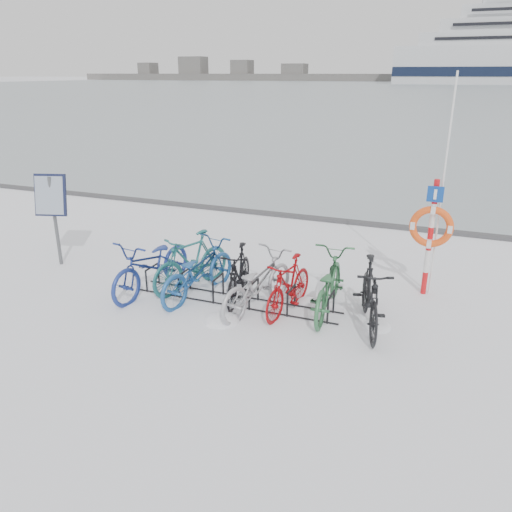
% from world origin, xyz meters
% --- Properties ---
extents(ground, '(900.00, 900.00, 0.00)m').
position_xyz_m(ground, '(0.00, 0.00, 0.00)').
color(ground, white).
rests_on(ground, ground).
extents(ice_sheet, '(400.00, 298.00, 0.02)m').
position_xyz_m(ice_sheet, '(0.00, 155.00, 0.01)').
color(ice_sheet, '#96A3A9').
rests_on(ice_sheet, ground).
extents(quay_edge, '(400.00, 0.25, 0.10)m').
position_xyz_m(quay_edge, '(0.00, 5.90, 0.05)').
color(quay_edge, '#3F3F42').
rests_on(quay_edge, ground).
extents(bike_rack, '(4.00, 0.48, 0.46)m').
position_xyz_m(bike_rack, '(0.00, 0.00, 0.18)').
color(bike_rack, black).
rests_on(bike_rack, ground).
extents(info_board, '(0.72, 0.44, 2.03)m').
position_xyz_m(info_board, '(-4.44, 0.34, 1.46)').
color(info_board, '#595B5E').
rests_on(info_board, ground).
extents(lifebuoy_station, '(0.78, 0.22, 4.07)m').
position_xyz_m(lifebuoy_station, '(3.24, 1.62, 1.37)').
color(lifebuoy_station, red).
rests_on(lifebuoy_station, ground).
extents(shoreline, '(180.00, 12.00, 9.50)m').
position_xyz_m(shoreline, '(-122.02, 260.00, 2.79)').
color(shoreline, '#4A4A4A').
rests_on(shoreline, ground).
extents(bike_0, '(1.05, 2.28, 1.15)m').
position_xyz_m(bike_0, '(-1.70, -0.12, 0.58)').
color(bike_0, navy).
rests_on(bike_0, ground).
extents(bike_1, '(1.17, 2.00, 1.16)m').
position_xyz_m(bike_1, '(-1.08, 0.30, 0.58)').
color(bike_1, '#1F6062').
rests_on(bike_1, ground).
extents(bike_2, '(1.12, 2.19, 1.10)m').
position_xyz_m(bike_2, '(-0.78, 0.00, 0.55)').
color(bike_2, '#1D4F90').
rests_on(bike_2, ground).
extents(bike_3, '(0.78, 1.80, 1.04)m').
position_xyz_m(bike_3, '(-0.01, 0.18, 0.52)').
color(bike_3, black).
rests_on(bike_3, ground).
extents(bike_4, '(1.21, 2.18, 1.08)m').
position_xyz_m(bike_4, '(0.48, -0.12, 0.54)').
color(bike_4, '#9B9CA2').
rests_on(bike_4, ground).
extents(bike_5, '(0.73, 1.75, 1.02)m').
position_xyz_m(bike_5, '(1.02, 0.03, 0.51)').
color(bike_5, '#93080C').
rests_on(bike_5, ground).
extents(bike_6, '(0.83, 2.12, 1.09)m').
position_xyz_m(bike_6, '(1.66, 0.29, 0.55)').
color(bike_6, '#2E683D').
rests_on(bike_6, ground).
extents(bike_7, '(1.06, 2.05, 1.18)m').
position_xyz_m(bike_7, '(2.46, -0.04, 0.59)').
color(bike_7, black).
rests_on(bike_7, ground).
extents(snow_drifts, '(3.57, 1.95, 0.22)m').
position_xyz_m(snow_drifts, '(0.80, -0.13, 0.00)').
color(snow_drifts, white).
rests_on(snow_drifts, ground).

